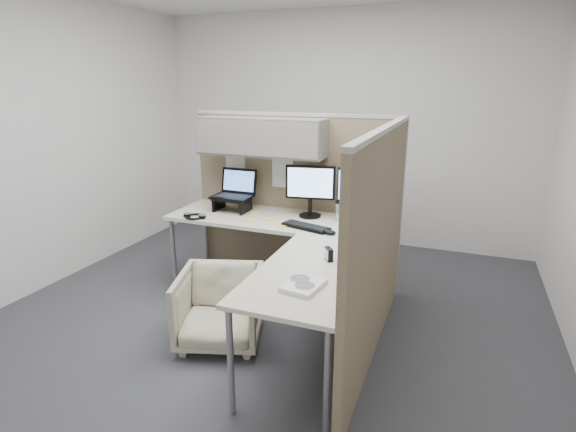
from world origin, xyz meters
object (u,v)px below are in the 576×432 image
(desk, at_px, (285,240))
(keyboard, at_px, (306,227))
(monitor_left, at_px, (310,187))
(office_chair, at_px, (220,304))

(desk, height_order, keyboard, keyboard)
(desk, xyz_separation_m, monitor_left, (0.02, 0.55, 0.32))
(desk, xyz_separation_m, keyboard, (0.10, 0.22, 0.05))
(desk, bearing_deg, office_chair, -122.03)
(office_chair, relative_size, keyboard, 1.49)
(desk, distance_m, keyboard, 0.25)
(office_chair, distance_m, keyboard, 0.95)
(desk, relative_size, monitor_left, 4.29)
(office_chair, bearing_deg, desk, 40.01)
(monitor_left, bearing_deg, keyboard, -87.21)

